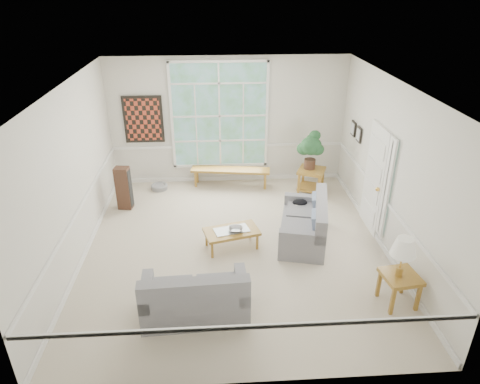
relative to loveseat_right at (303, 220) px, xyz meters
name	(u,v)px	position (x,y,z in m)	size (l,w,h in m)	color
floor	(235,247)	(-1.30, -0.19, -0.43)	(5.50, 6.00, 0.01)	#C0B39D
ceiling	(234,86)	(-1.30, -0.19, 2.57)	(5.50, 6.00, 0.02)	white
wall_back	(228,122)	(-1.30, 2.81, 1.07)	(5.50, 0.02, 3.00)	silver
wall_front	(249,287)	(-1.30, -3.19, 1.07)	(5.50, 0.02, 3.00)	silver
wall_left	(71,178)	(-4.05, -0.19, 1.07)	(0.02, 6.00, 3.00)	silver
wall_right	(392,170)	(1.45, -0.19, 1.07)	(0.02, 6.00, 3.00)	silver
window_back	(220,116)	(-1.50, 2.77, 1.22)	(2.30, 0.08, 2.40)	white
entry_door	(374,179)	(1.41, 0.41, 0.62)	(0.08, 0.90, 2.10)	white
door_sidelight	(387,189)	(1.41, -0.22, 0.72)	(0.08, 0.26, 1.90)	white
wall_art	(143,120)	(-3.25, 2.76, 1.17)	(0.90, 0.06, 1.10)	maroon
wall_frame_near	(359,135)	(1.41, 1.56, 1.12)	(0.04, 0.26, 0.32)	black
wall_frame_far	(353,129)	(1.41, 1.96, 1.12)	(0.04, 0.26, 0.32)	black
loveseat_right	(303,220)	(0.00, 0.00, 0.00)	(0.82, 1.58, 0.85)	gray
loveseat_front	(195,291)	(-1.98, -1.92, -0.01)	(1.55, 0.80, 0.84)	gray
coffee_table	(232,239)	(-1.37, -0.19, -0.24)	(0.98, 0.54, 0.37)	olive
pewter_bowl	(236,229)	(-1.29, -0.21, -0.02)	(0.32, 0.32, 0.08)	#9A9AA0
window_bench	(231,177)	(-1.27, 2.46, -0.21)	(1.87, 0.36, 0.44)	olive
end_table	(311,181)	(0.58, 2.00, -0.14)	(0.58, 0.58, 0.58)	olive
houseplant	(311,150)	(0.54, 2.07, 0.60)	(0.52, 0.52, 0.89)	#22502B
side_table	(398,289)	(1.10, -1.88, -0.16)	(0.52, 0.52, 0.53)	olive
table_lamp	(402,257)	(1.05, -1.88, 0.43)	(0.38, 0.38, 0.65)	white
pet_bed	(159,187)	(-2.98, 2.38, -0.37)	(0.40, 0.40, 0.12)	gray
floor_speaker	(124,188)	(-3.60, 1.50, 0.05)	(0.30, 0.23, 0.95)	#41281B
cat	(300,202)	(0.04, 0.56, 0.08)	(0.30, 0.21, 0.14)	black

